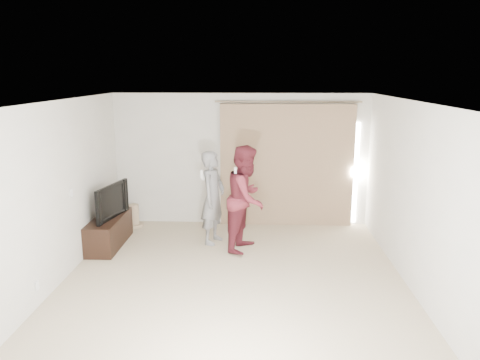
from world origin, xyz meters
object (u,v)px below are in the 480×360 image
Objects in this scene: person_woman at (246,198)px; person_man at (213,197)px; tv_console at (109,231)px; tv at (107,201)px.

person_man is at bearing 153.46° from person_woman.
tv is at bearing 0.00° from tv_console.
tv_console is at bearing 178.67° from person_woman.
person_man reaches higher than tv_console.
tv_console is 1.30× the size of tv.
person_woman reaches higher than tv.
tv_console is at bearing -172.36° from person_man.
tv is (0.00, 0.00, 0.56)m from tv_console.
person_woman is at bearing -26.54° from person_man.
tv is 0.62× the size of person_man.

